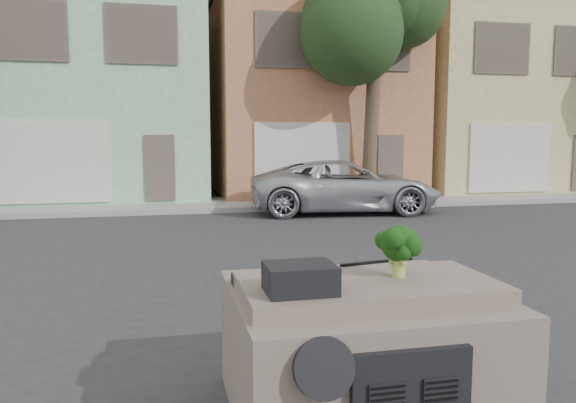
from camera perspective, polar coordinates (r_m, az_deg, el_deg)
name	(u,v)px	position (r m, az deg, el deg)	size (l,w,h in m)	color
ground_plane	(281,304)	(7.52, -0.70, -10.37)	(120.00, 120.00, 0.00)	#303033
sidewalk	(211,205)	(17.72, -7.80, -0.32)	(40.00, 3.00, 0.15)	gray
townhouse_mint	(103,93)	(21.68, -18.32, 10.46)	(7.20, 8.20, 7.55)	#98CCA0
townhouse_tan	(304,96)	(22.28, 1.61, 10.68)	(7.20, 8.20, 7.55)	#B2724B
townhouse_beige	(477,99)	(25.20, 18.62, 9.87)	(7.20, 8.20, 7.55)	#CBC082
silver_pickup	(344,212)	(16.42, 5.76, -1.10)	(2.51, 5.45, 1.52)	#B7B8BF
tree_near	(372,70)	(18.16, 8.53, 13.04)	(4.40, 4.00, 8.50)	#203918
car_dashboard	(360,345)	(4.60, 7.36, -14.26)	(2.00, 1.80, 1.12)	#736358
instrument_hump	(300,278)	(3.92, 1.23, -7.80)	(0.48, 0.38, 0.20)	black
wiper_arm	(377,262)	(4.88, 9.03, -6.08)	(0.70, 0.03, 0.02)	black
broccoli	(399,251)	(4.39, 11.21, -4.93)	(0.34, 0.34, 0.41)	black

